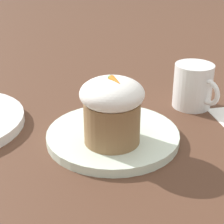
# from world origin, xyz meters

# --- Properties ---
(ground_plane) EXTENTS (4.00, 4.00, 0.00)m
(ground_plane) POSITION_xyz_m (0.00, 0.00, 0.00)
(ground_plane) COLOR #513323
(dessert_plate) EXTENTS (0.21, 0.21, 0.01)m
(dessert_plate) POSITION_xyz_m (0.00, 0.00, 0.01)
(dessert_plate) COLOR silver
(dessert_plate) RESTS_ON ground_plane
(carrot_cake) EXTENTS (0.09, 0.09, 0.11)m
(carrot_cake) POSITION_xyz_m (0.02, -0.02, 0.07)
(carrot_cake) COLOR olive
(carrot_cake) RESTS_ON dessert_plate
(spoon) EXTENTS (0.12, 0.09, 0.01)m
(spoon) POSITION_xyz_m (0.00, -0.00, 0.02)
(spoon) COLOR #B7B7BC
(spoon) RESTS_ON dessert_plate
(coffee_cup) EXTENTS (0.10, 0.07, 0.08)m
(coffee_cup) POSITION_xyz_m (-0.02, 0.20, 0.04)
(coffee_cup) COLOR white
(coffee_cup) RESTS_ON ground_plane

